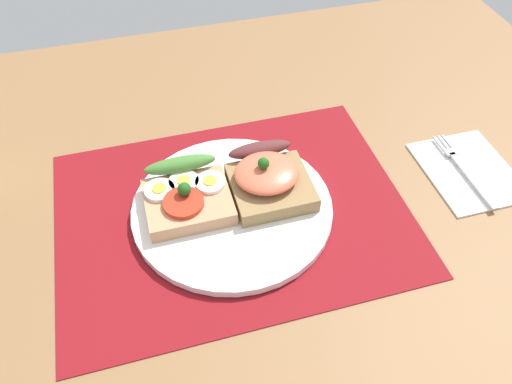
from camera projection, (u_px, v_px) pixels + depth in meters
ground_plane at (233, 221)px, 63.33cm from camera, size 120.00×90.00×3.20cm
placemat at (232, 212)px, 62.04cm from camera, size 42.18×31.91×0.30cm
plate at (232, 208)px, 61.56cm from camera, size 24.32×24.32×1.01cm
sandwich_egg_tomato at (186, 195)px, 60.40cm from camera, size 10.09×10.06×4.13cm
sandwich_salmon at (268, 178)px, 61.58cm from camera, size 9.57×10.57×5.45cm
napkin at (469, 170)px, 66.71cm from camera, size 11.25×13.68×0.60cm
fork at (463, 168)px, 66.38cm from camera, size 1.62×13.91×0.32cm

